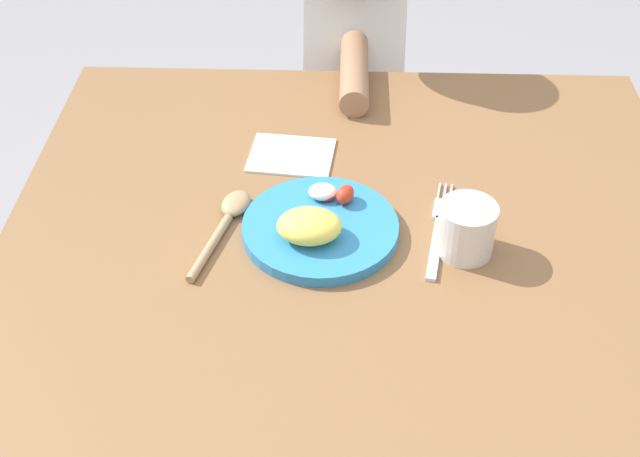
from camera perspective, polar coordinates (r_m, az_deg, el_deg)
The scene contains 7 objects.
dining_table at distance 1.22m, azimuth 2.17°, elevation -4.54°, with size 1.00×0.97×0.75m.
plate at distance 1.17m, azimuth -0.10°, elevation 0.14°, with size 0.22×0.22×0.06m.
fork at distance 1.19m, azimuth 8.16°, elevation -0.17°, with size 0.06×0.22×0.01m.
spoon at distance 1.20m, azimuth -6.34°, elevation 0.79°, with size 0.08×0.19×0.02m.
drinking_cup at distance 1.15m, azimuth 9.99°, elevation 0.04°, with size 0.08×0.08×0.08m, color silver.
person at distance 1.78m, azimuth 2.24°, elevation 7.73°, with size 0.21×0.41×1.06m.
napkin at distance 1.33m, azimuth -1.98°, elevation 5.05°, with size 0.13×0.11×0.00m, color white.
Camera 1 is at (-0.02, -0.86, 1.52)m, focal length 46.63 mm.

